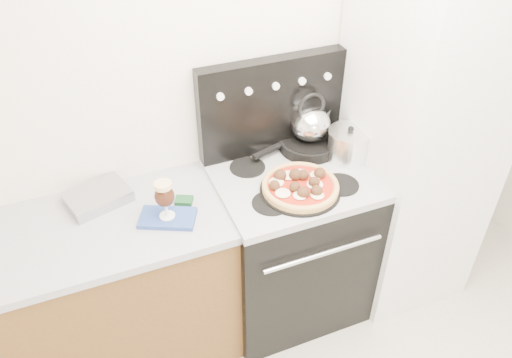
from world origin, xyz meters
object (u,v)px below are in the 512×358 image
pizza_pan (300,190)px  stock_pot (349,146)px  base_cabinet (81,305)px  beer_glass (165,200)px  fridge (416,144)px  skillet (309,144)px  oven_mitt (168,218)px  tea_kettle (310,121)px  pizza (300,185)px  stove_body (289,246)px

pizza_pan → stock_pot: stock_pot is taller
base_cabinet → beer_glass: (0.46, -0.08, 0.59)m
fridge → beer_glass: fridge is taller
skillet → beer_glass: bearing=-163.3°
fridge → pizza_pan: bearing=-172.6°
pizza_pan → skillet: size_ratio=1.23×
oven_mitt → tea_kettle: tea_kettle is taller
fridge → beer_glass: 1.34m
oven_mitt → pizza: pizza is taller
stove_body → fridge: 0.87m
base_cabinet → pizza: 1.22m
tea_kettle → stock_pot: (0.14, -0.15, -0.09)m
pizza_pan → base_cabinet: bearing=172.5°
tea_kettle → base_cabinet: bearing=-169.2°
pizza_pan → beer_glass: bearing=174.4°
pizza_pan → skillet: bearing=57.0°
fridge → stock_pot: (-0.37, 0.06, 0.05)m
base_cabinet → beer_glass: beer_glass is taller
stove_body → tea_kettle: size_ratio=3.90×
stove_body → beer_glass: 0.86m
oven_mitt → base_cabinet: bearing=169.9°
fridge → tea_kettle: fridge is taller
fridge → tea_kettle: (-0.52, 0.22, 0.14)m
pizza → oven_mitt: bearing=174.4°
oven_mitt → beer_glass: size_ratio=1.30×
skillet → stove_body: bearing=-133.6°
pizza_pan → stove_body: bearing=81.1°
beer_glass → tea_kettle: bearing=16.7°
stove_body → pizza: bearing=-98.9°
oven_mitt → beer_glass: (0.00, 0.00, 0.11)m
oven_mitt → stove_body: bearing=5.1°
stove_body → pizza_pan: size_ratio=2.31×
base_cabinet → skillet: skillet is taller
stove_body → oven_mitt: (-0.64, -0.06, 0.47)m
pizza → stock_pot: 0.38m
stove_body → oven_mitt: size_ratio=3.57×
fridge → pizza_pan: 0.72m
pizza_pan → skillet: (0.20, 0.31, 0.02)m
stove_body → pizza_pan: bearing=-98.9°
beer_glass → pizza: 0.63m
pizza → stock_pot: bearing=24.1°
oven_mitt → fridge: bearing=1.4°
pizza → skillet: (0.20, 0.31, -0.01)m
pizza → base_cabinet: bearing=172.5°
oven_mitt → beer_glass: 0.11m
stove_body → beer_glass: beer_glass is taller
fridge → skillet: 0.56m
pizza → tea_kettle: (0.20, 0.31, 0.13)m
oven_mitt → skillet: (0.82, 0.25, 0.04)m
base_cabinet → pizza: (1.09, -0.14, 0.53)m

